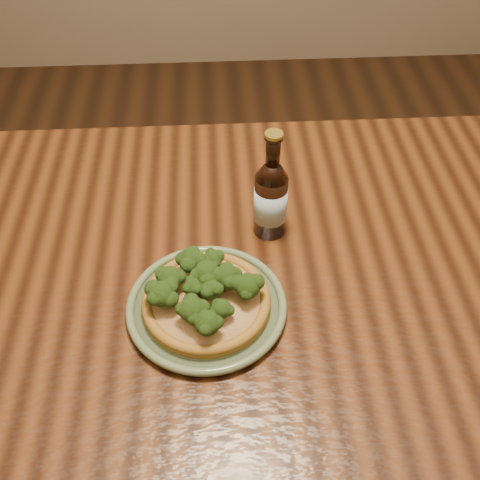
{
  "coord_description": "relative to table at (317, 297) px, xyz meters",
  "views": [
    {
      "loc": [
        -0.19,
        -0.56,
        1.5
      ],
      "look_at": [
        -0.15,
        0.1,
        0.82
      ],
      "focal_mm": 42.0,
      "sensor_mm": 36.0,
      "label": 1
    }
  ],
  "objects": [
    {
      "name": "table",
      "position": [
        0.0,
        0.0,
        0.0
      ],
      "size": [
        1.6,
        0.9,
        0.75
      ],
      "color": "#49250F",
      "rests_on": "ground"
    },
    {
      "name": "plate",
      "position": [
        -0.21,
        -0.09,
        0.1
      ],
      "size": [
        0.27,
        0.27,
        0.02
      ],
      "rotation": [
        0.0,
        0.0,
        0.16
      ],
      "color": "#5B6C4A",
      "rests_on": "table"
    },
    {
      "name": "pizza",
      "position": [
        -0.21,
        -0.09,
        0.13
      ],
      "size": [
        0.21,
        0.21,
        0.07
      ],
      "rotation": [
        0.0,
        0.0,
        -0.04
      ],
      "color": "olive",
      "rests_on": "plate"
    },
    {
      "name": "beer_bottle",
      "position": [
        -0.09,
        0.09,
        0.17
      ],
      "size": [
        0.06,
        0.06,
        0.22
      ],
      "rotation": [
        0.0,
        0.0,
        -0.18
      ],
      "color": "black",
      "rests_on": "table"
    }
  ]
}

